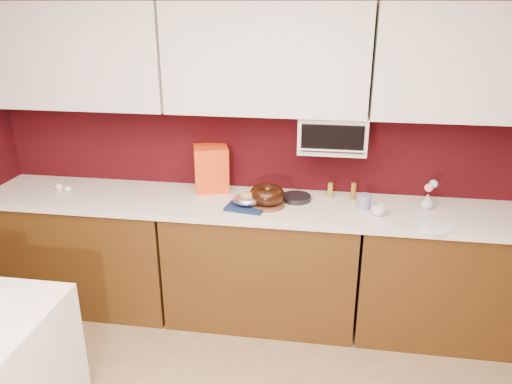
{
  "coord_description": "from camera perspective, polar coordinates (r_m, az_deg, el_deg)",
  "views": [
    {
      "loc": [
        0.44,
        -1.19,
        2.2
      ],
      "look_at": [
        -0.03,
        1.84,
        1.02
      ],
      "focal_mm": 35.0,
      "sensor_mm": 36.0,
      "label": 1
    }
  ],
  "objects": [
    {
      "name": "flower_vase",
      "position": [
        3.51,
        18.97,
        -0.95
      ],
      "size": [
        0.09,
        0.09,
        0.11
      ],
      "primitive_type": "imported",
      "rotation": [
        0.0,
        0.0,
        0.19
      ],
      "color": "#AFB8C6",
      "rests_on": "countertop"
    },
    {
      "name": "egg_left",
      "position": [
        3.87,
        -20.7,
        0.34
      ],
      "size": [
        0.05,
        0.04,
        0.04
      ],
      "primitive_type": "ellipsoid",
      "rotation": [
        0.0,
        0.0,
        -0.03
      ],
      "color": "white",
      "rests_on": "countertop"
    },
    {
      "name": "amber_bottle_tall",
      "position": [
        3.53,
        11.06,
        0.07
      ],
      "size": [
        0.04,
        0.04,
        0.12
      ],
      "primitive_type": "cylinder",
      "rotation": [
        0.0,
        0.0,
        -0.29
      ],
      "color": "brown",
      "rests_on": "countertop"
    },
    {
      "name": "wall_back",
      "position": [
        3.6,
        1.47,
        5.72
      ],
      "size": [
        4.0,
        0.02,
        2.5
      ],
      "primitive_type": "cube",
      "color": "#35070B",
      "rests_on": "floor"
    },
    {
      "name": "cake_base",
      "position": [
        3.38,
        1.26,
        -1.4
      ],
      "size": [
        0.32,
        0.32,
        0.02
      ],
      "primitive_type": "cylinder",
      "rotation": [
        0.0,
        0.0,
        0.42
      ],
      "color": "brown",
      "rests_on": "countertop"
    },
    {
      "name": "upper_cabinet_left",
      "position": [
        3.74,
        -20.18,
        14.44
      ],
      "size": [
        1.31,
        0.33,
        0.7
      ],
      "primitive_type": "cube",
      "color": "white",
      "rests_on": "wall_back"
    },
    {
      "name": "dark_pan",
      "position": [
        3.48,
        4.63,
        -0.65
      ],
      "size": [
        0.26,
        0.26,
        0.04
      ],
      "primitive_type": "cylinder",
      "rotation": [
        0.0,
        0.0,
        0.34
      ],
      "color": "black",
      "rests_on": "countertop"
    },
    {
      "name": "base_cabinet_right",
      "position": [
        3.71,
        21.84,
        -9.16
      ],
      "size": [
        1.31,
        0.58,
        0.86
      ],
      "primitive_type": "cube",
      "color": "#482C0E",
      "rests_on": "floor"
    },
    {
      "name": "blue_jar",
      "position": [
        3.4,
        12.27,
        -1.08
      ],
      "size": [
        0.1,
        0.1,
        0.1
      ],
      "primitive_type": "cylinder",
      "rotation": [
        0.0,
        0.0,
        -0.19
      ],
      "color": "navy",
      "rests_on": "countertop"
    },
    {
      "name": "china_plate",
      "position": [
        3.25,
        19.81,
        -3.81
      ],
      "size": [
        0.26,
        0.26,
        0.01
      ],
      "primitive_type": "cylinder",
      "rotation": [
        0.0,
        0.0,
        0.37
      ],
      "color": "white",
      "rests_on": "countertop"
    },
    {
      "name": "base_cabinet_center",
      "position": [
        3.63,
        0.71,
        -8.19
      ],
      "size": [
        1.31,
        0.58,
        0.86
      ],
      "primitive_type": "cube",
      "color": "#482C0E",
      "rests_on": "floor"
    },
    {
      "name": "toaster_oven",
      "position": [
        3.4,
        8.76,
        6.74
      ],
      "size": [
        0.45,
        0.3,
        0.25
      ],
      "primitive_type": "cube",
      "color": "white",
      "rests_on": "upper_cabinet_center"
    },
    {
      "name": "upper_cabinet_right",
      "position": [
        3.42,
        24.61,
        13.31
      ],
      "size": [
        1.31,
        0.33,
        0.7
      ],
      "primitive_type": "cube",
      "color": "white",
      "rests_on": "wall_back"
    },
    {
      "name": "base_cabinet_left",
      "position": [
        4.01,
        -18.61,
        -6.34
      ],
      "size": [
        1.31,
        0.58,
        0.86
      ],
      "primitive_type": "cube",
      "color": "#482C0E",
      "rests_on": "floor"
    },
    {
      "name": "egg_right",
      "position": [
        3.93,
        -21.58,
        0.55
      ],
      "size": [
        0.07,
        0.06,
        0.05
      ],
      "primitive_type": "ellipsoid",
      "rotation": [
        0.0,
        0.0,
        -0.27
      ],
      "color": "white",
      "rests_on": "countertop"
    },
    {
      "name": "roasted_ham",
      "position": [
        3.33,
        -1.06,
        -0.51
      ],
      "size": [
        0.12,
        0.1,
        0.07
      ],
      "primitive_type": "ellipsoid",
      "rotation": [
        0.0,
        0.0,
        0.14
      ],
      "color": "tan",
      "rests_on": "foil_ham_nest"
    },
    {
      "name": "navy_towel",
      "position": [
        3.35,
        -1.05,
        -1.62
      ],
      "size": [
        0.29,
        0.26,
        0.02
      ],
      "primitive_type": "cube",
      "rotation": [
        0.0,
        0.0,
        -0.18
      ],
      "color": "#132149",
      "rests_on": "countertop"
    },
    {
      "name": "toaster_oven_handle",
      "position": [
        3.25,
        8.65,
        4.71
      ],
      "size": [
        0.42,
        0.02,
        0.02
      ],
      "primitive_type": "cylinder",
      "rotation": [
        0.0,
        1.57,
        0.0
      ],
      "color": "silver",
      "rests_on": "toaster_oven"
    },
    {
      "name": "upper_cabinet_center",
      "position": [
        3.33,
        1.19,
        14.98
      ],
      "size": [
        1.31,
        0.33,
        0.7
      ],
      "primitive_type": "cube",
      "color": "white",
      "rests_on": "wall_back"
    },
    {
      "name": "coffee_mug",
      "position": [
        3.31,
        13.83,
        -1.9
      ],
      "size": [
        0.11,
        0.11,
        0.09
      ],
      "primitive_type": "imported",
      "rotation": [
        0.0,
        0.0,
        0.64
      ],
      "color": "silver",
      "rests_on": "countertop"
    },
    {
      "name": "pandoro_box",
      "position": [
        3.63,
        -5.13,
        2.71
      ],
      "size": [
        0.29,
        0.28,
        0.33
      ],
      "primitive_type": "cube",
      "rotation": [
        0.0,
        0.0,
        0.3
      ],
      "color": "red",
      "rests_on": "countertop"
    },
    {
      "name": "foil_ham_nest",
      "position": [
        3.33,
        -1.05,
        -0.91
      ],
      "size": [
        0.22,
        0.2,
        0.07
      ],
      "primitive_type": "ellipsoid",
      "rotation": [
        0.0,
        0.0,
        -0.27
      ],
      "color": "silver",
      "rests_on": "navy_towel"
    },
    {
      "name": "toaster_oven_door",
      "position": [
        3.25,
        8.73,
        6.05
      ],
      "size": [
        0.4,
        0.02,
        0.18
      ],
      "primitive_type": "cube",
      "color": "black",
      "rests_on": "toaster_oven"
    },
    {
      "name": "countertop",
      "position": [
        3.43,
        0.74,
        -1.62
      ],
      "size": [
        4.0,
        0.62,
        0.04
      ],
      "primitive_type": "cube",
      "color": "silver",
      "rests_on": "base_cabinet_center"
    },
    {
      "name": "flower_blue",
      "position": [
        3.49,
        19.62,
        0.88
      ],
      "size": [
        0.06,
        0.06,
        0.06
      ],
      "primitive_type": "sphere",
      "color": "#91BEE8",
      "rests_on": "flower_vase"
    },
    {
      "name": "bundt_cake",
      "position": [
        3.35,
        1.27,
        -0.32
      ],
      "size": [
        0.26,
        0.26,
        0.1
      ],
      "primitive_type": "torus",
      "rotation": [
        0.0,
        0.0,
        0.07
      ],
      "color": "black",
      "rests_on": "cake_base"
    },
    {
      "name": "flower_pink",
      "position": [
        3.48,
        19.15,
        0.46
      ],
      "size": [
        0.06,
        0.06,
        0.06
      ],
      "primitive_type": "sphere",
      "color": "pink",
      "rests_on": "flower_vase"
    },
    {
      "name": "amber_bottle",
      "position": [
        3.55,
        8.48,
        0.21
      ],
      "size": [
        0.04,
        0.04,
        0.11
      ],
      "primitive_type": "cylinder",
      "rotation": [
        0.0,
        0.0,
        0.1
      ],
      "color": "olive",
      "rests_on": "countertop"
    }
  ]
}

